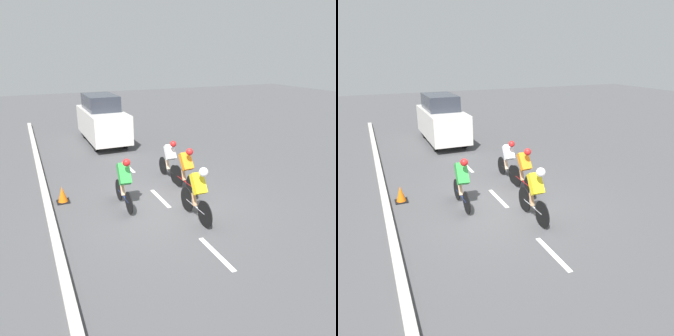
% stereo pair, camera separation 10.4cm
% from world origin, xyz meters
% --- Properties ---
extents(ground_plane, '(60.00, 60.00, 0.00)m').
position_xyz_m(ground_plane, '(0.00, 0.00, 0.00)').
color(ground_plane, '#4C4C4F').
extents(lane_stripe_near, '(0.12, 1.40, 0.01)m').
position_xyz_m(lane_stripe_near, '(0.00, 2.74, 0.00)').
color(lane_stripe_near, white).
rests_on(lane_stripe_near, ground).
extents(lane_stripe_mid, '(0.12, 1.40, 0.01)m').
position_xyz_m(lane_stripe_mid, '(0.00, -0.46, 0.00)').
color(lane_stripe_mid, white).
rests_on(lane_stripe_mid, ground).
extents(lane_stripe_far, '(0.12, 1.40, 0.01)m').
position_xyz_m(lane_stripe_far, '(0.00, -3.66, 0.00)').
color(lane_stripe_far, white).
rests_on(lane_stripe_far, ground).
extents(curb, '(0.20, 26.39, 0.14)m').
position_xyz_m(curb, '(3.20, -0.46, 0.07)').
color(curb, '#B7B2A8').
rests_on(curb, ground).
extents(cyclist_green, '(0.35, 1.65, 1.54)m').
position_xyz_m(cyclist_green, '(1.16, -0.31, 0.81)').
color(cyclist_green, black).
rests_on(cyclist_green, ground).
extents(cyclist_orange, '(0.34, 1.72, 1.53)m').
position_xyz_m(cyclist_orange, '(-0.91, -0.56, 0.79)').
color(cyclist_orange, black).
rests_on(cyclist_orange, ground).
extents(cyclist_yellow, '(0.34, 1.69, 1.54)m').
position_xyz_m(cyclist_yellow, '(-0.37, 1.18, 0.82)').
color(cyclist_yellow, black).
rests_on(cyclist_yellow, ground).
extents(cyclist_white, '(0.35, 1.65, 1.44)m').
position_xyz_m(cyclist_white, '(-0.93, -1.82, 0.76)').
color(cyclist_white, black).
rests_on(cyclist_white, ground).
extents(support_car, '(1.70, 4.37, 2.33)m').
position_xyz_m(support_car, '(0.00, -7.69, 1.15)').
color(support_car, black).
rests_on(support_car, ground).
extents(traffic_cone, '(0.36, 0.36, 0.49)m').
position_xyz_m(traffic_cone, '(2.75, -1.40, 0.24)').
color(traffic_cone, black).
rests_on(traffic_cone, ground).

